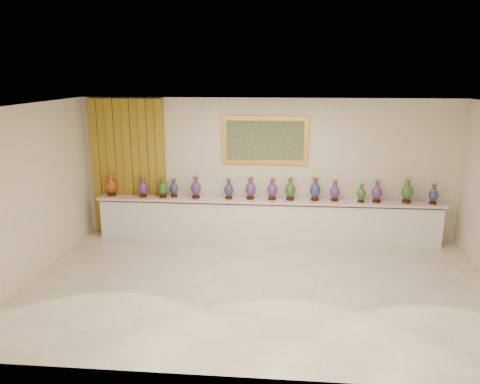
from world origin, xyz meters
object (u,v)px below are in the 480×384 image
object	(u,v)px
counter	(267,220)
vase_2	(163,188)
vase_0	(111,186)
vase_1	(143,188)

from	to	relation	value
counter	vase_2	xyz separation A→B (m)	(-2.24, -0.05, 0.66)
counter	vase_0	xyz separation A→B (m)	(-3.39, -0.01, 0.69)
vase_2	vase_0	bearing A→B (deg)	177.92
vase_2	counter	bearing A→B (deg)	1.23
vase_1	vase_2	bearing A→B (deg)	-0.47
vase_0	vase_1	size ratio (longest dim) A/B	1.14
vase_1	vase_0	bearing A→B (deg)	176.95
counter	vase_1	distance (m)	2.75
counter	vase_1	size ratio (longest dim) A/B	16.52
counter	vase_0	bearing A→B (deg)	-179.89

